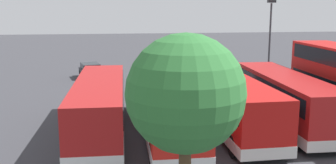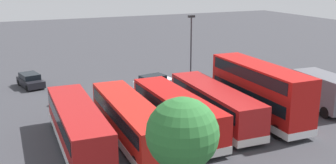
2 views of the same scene
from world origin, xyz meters
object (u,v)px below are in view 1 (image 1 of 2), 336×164
(bus_single_deck_second, at_px, (285,97))
(car_small_green, at_px, (91,71))
(lamp_post_tall, at_px, (270,36))
(bus_single_deck_fifth, at_px, (100,105))
(car_hatchback_silver, at_px, (222,79))
(bus_single_deck_third, at_px, (230,101))
(bus_single_deck_fourth, at_px, (166,105))
(waste_bin_yellow, at_px, (107,88))

(bus_single_deck_second, relative_size, car_small_green, 2.65)
(bus_single_deck_second, height_order, lamp_post_tall, lamp_post_tall)
(bus_single_deck_fifth, relative_size, car_hatchback_silver, 2.65)
(car_small_green, distance_m, lamp_post_tall, 17.28)
(bus_single_deck_third, xyz_separation_m, bus_single_deck_fourth, (3.69, 0.26, 0.00))
(bus_single_deck_third, relative_size, waste_bin_yellow, 11.87)
(car_small_green, bearing_deg, bus_single_deck_fifth, 94.55)
(bus_single_deck_fourth, bearing_deg, bus_single_deck_fifth, -8.11)
(bus_single_deck_second, xyz_separation_m, car_small_green, (12.23, -17.15, -0.92))
(bus_single_deck_third, height_order, waste_bin_yellow, bus_single_deck_third)
(bus_single_deck_fourth, xyz_separation_m, lamp_post_tall, (-10.55, -11.33, 2.79))
(bus_single_deck_second, height_order, bus_single_deck_fifth, same)
(bus_single_deck_third, relative_size, bus_single_deck_fourth, 0.93)
(bus_single_deck_third, xyz_separation_m, car_hatchback_silver, (-2.97, -11.75, -0.92))
(bus_single_deck_second, bearing_deg, bus_single_deck_fifth, 1.24)
(lamp_post_tall, bearing_deg, bus_single_deck_third, 58.18)
(lamp_post_tall, bearing_deg, car_small_green, -22.91)
(bus_single_deck_fourth, xyz_separation_m, car_small_green, (5.00, -17.90, -0.92))
(bus_single_deck_third, distance_m, car_hatchback_silver, 12.15)
(bus_single_deck_second, height_order, bus_single_deck_fourth, same)
(bus_single_deck_third, xyz_separation_m, waste_bin_yellow, (7.06, -10.29, -1.15))
(bus_single_deck_fourth, bearing_deg, car_hatchback_silver, -118.97)
(car_small_green, bearing_deg, bus_single_deck_second, 125.49)
(bus_single_deck_second, xyz_separation_m, waste_bin_yellow, (10.60, -9.80, -1.15))
(car_hatchback_silver, relative_size, car_small_green, 1.03)
(bus_single_deck_third, xyz_separation_m, bus_single_deck_fifth, (7.30, -0.25, 0.00))
(bus_single_deck_fourth, xyz_separation_m, waste_bin_yellow, (3.37, -10.55, -1.15))
(car_hatchback_silver, xyz_separation_m, waste_bin_yellow, (10.02, 1.46, -0.22))
(bus_single_deck_fourth, height_order, car_hatchback_silver, bus_single_deck_fourth)
(bus_single_deck_fifth, height_order, car_small_green, bus_single_deck_fifth)
(bus_single_deck_second, distance_m, waste_bin_yellow, 14.48)
(bus_single_deck_fourth, relative_size, car_hatchback_silver, 2.76)
(bus_single_deck_third, bearing_deg, car_small_green, -63.78)
(bus_single_deck_second, relative_size, bus_single_deck_third, 1.00)
(waste_bin_yellow, bearing_deg, bus_single_deck_fourth, 107.70)
(car_hatchback_silver, xyz_separation_m, car_small_green, (11.65, -5.88, -0.00))
(bus_single_deck_second, bearing_deg, bus_single_deck_fourth, 5.92)
(bus_single_deck_fifth, xyz_separation_m, lamp_post_tall, (-14.17, -10.81, 2.79))
(bus_single_deck_second, relative_size, bus_single_deck_fourth, 0.93)
(bus_single_deck_second, bearing_deg, bus_single_deck_third, 7.80)
(bus_single_deck_fourth, bearing_deg, car_small_green, -74.40)
(lamp_post_tall, bearing_deg, car_hatchback_silver, -10.03)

